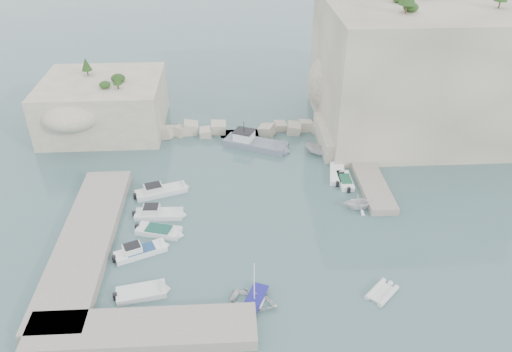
{
  "coord_description": "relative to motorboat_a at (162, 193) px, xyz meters",
  "views": [
    {
      "loc": [
        -2.57,
        -39.72,
        31.68
      ],
      "look_at": [
        0.0,
        6.0,
        3.0
      ],
      "focal_mm": 35.0,
      "sensor_mm": 36.0,
      "label": 1
    }
  ],
  "objects": [
    {
      "name": "tender_east_d",
      "position": [
        19.45,
        7.72,
        0.0
      ],
      "size": [
        4.42,
        3.44,
        1.62
      ],
      "primitive_type": "imported",
      "rotation": [
        0.0,
        0.0,
        1.05
      ],
      "color": "silver",
      "rests_on": "ground"
    },
    {
      "name": "motorboat_b",
      "position": [
        0.21,
        -4.38,
        0.0
      ],
      "size": [
        5.56,
        1.96,
        1.4
      ],
      "primitive_type": null,
      "rotation": [
        0.0,
        0.0,
        -0.03
      ],
      "color": "silver",
      "rests_on": "ground"
    },
    {
      "name": "ledge_east",
      "position": [
        24.14,
        2.29,
        0.4
      ],
      "size": [
        3.0,
        16.0,
        0.8
      ],
      "primitive_type": "cube",
      "color": "#9E9689",
      "rests_on": "ground"
    },
    {
      "name": "motorboat_e",
      "position": [
        -0.09,
        -15.74,
        0.0
      ],
      "size": [
        4.93,
        2.78,
        0.7
      ],
      "primitive_type": null,
      "rotation": [
        0.0,
        0.0,
        0.2
      ],
      "color": "silver",
      "rests_on": "ground"
    },
    {
      "name": "tender_east_b",
      "position": [
        21.24,
        0.97,
        0.0
      ],
      "size": [
        1.51,
        4.32,
        0.7
      ],
      "primitive_type": null,
      "rotation": [
        0.0,
        0.0,
        1.56
      ],
      "color": "white",
      "rests_on": "ground"
    },
    {
      "name": "quay_south",
      "position": [
        0.64,
        -20.21,
        0.55
      ],
      "size": [
        18.0,
        4.0,
        1.1
      ],
      "primitive_type": "cube",
      "color": "#9E9689",
      "rests_on": "ground"
    },
    {
      "name": "rowboat_mast",
      "position": [
        9.62,
        -17.31,
        2.53
      ],
      "size": [
        0.1,
        0.1,
        4.2
      ],
      "primitive_type": "cylinder",
      "color": "white",
      "rests_on": "rowboat"
    },
    {
      "name": "tender_east_a",
      "position": [
        21.59,
        -4.1,
        0.0
      ],
      "size": [
        3.55,
        3.1,
        1.8
      ],
      "primitive_type": "imported",
      "rotation": [
        0.0,
        0.0,
        1.62
      ],
      "color": "white",
      "rests_on": "ground"
    },
    {
      "name": "quay_west",
      "position": [
        -6.36,
        -8.71,
        0.55
      ],
      "size": [
        5.0,
        24.0,
        1.1
      ],
      "primitive_type": "cube",
      "color": "#9E9689",
      "rests_on": "ground"
    },
    {
      "name": "cliff_terrace",
      "position": [
        23.64,
        10.29,
        1.25
      ],
      "size": [
        8.0,
        10.0,
        2.5
      ],
      "primitive_type": "cube",
      "color": "beige",
      "rests_on": "ground"
    },
    {
      "name": "motorboat_a",
      "position": [
        0.0,
        0.0,
        0.0
      ],
      "size": [
        6.55,
        3.78,
        1.4
      ],
      "primitive_type": null,
      "rotation": [
        0.0,
        0.0,
        0.33
      ],
      "color": "silver",
      "rests_on": "ground"
    },
    {
      "name": "cliff_east",
      "position": [
        33.64,
        15.29,
        8.5
      ],
      "size": [
        26.0,
        22.0,
        17.0
      ],
      "primitive_type": "cube",
      "color": "beige",
      "rests_on": "ground"
    },
    {
      "name": "breakwater",
      "position": [
        9.64,
        14.29,
        0.7
      ],
      "size": [
        28.0,
        3.0,
        1.4
      ],
      "primitive_type": "cube",
      "color": "beige",
      "rests_on": "ground"
    },
    {
      "name": "tender_east_c",
      "position": [
        20.63,
        2.67,
        0.0
      ],
      "size": [
        2.58,
        5.41,
        0.7
      ],
      "primitive_type": null,
      "rotation": [
        0.0,
        0.0,
        1.39
      ],
      "color": "white",
      "rests_on": "ground"
    },
    {
      "name": "ground",
      "position": [
        10.64,
        -7.71,
        0.0
      ],
      "size": [
        400.0,
        400.0,
        0.0
      ],
      "primitive_type": "plane",
      "color": "#446466",
      "rests_on": "ground"
    },
    {
      "name": "rowboat",
      "position": [
        9.62,
        -17.31,
        0.0
      ],
      "size": [
        4.98,
        4.34,
        0.86
      ],
      "primitive_type": "imported",
      "rotation": [
        0.0,
        0.0,
        1.18
      ],
      "color": "white",
      "rests_on": "ground"
    },
    {
      "name": "motorboat_c",
      "position": [
        0.5,
        -7.23,
        0.0
      ],
      "size": [
        5.24,
        3.08,
        0.7
      ],
      "primitive_type": null,
      "rotation": [
        0.0,
        0.0,
        -0.28
      ],
      "color": "silver",
      "rests_on": "ground"
    },
    {
      "name": "inflatable_dinghy",
      "position": [
        20.73,
        -16.83,
        0.0
      ],
      "size": [
        3.44,
        3.42,
        0.44
      ],
      "primitive_type": null,
      "rotation": [
        0.0,
        0.0,
        0.78
      ],
      "color": "silver",
      "rests_on": "ground"
    },
    {
      "name": "work_boat",
      "position": [
        11.28,
        10.28,
        0.0
      ],
      "size": [
        9.44,
        6.25,
        2.2
      ],
      "primitive_type": null,
      "rotation": [
        0.0,
        0.0,
        -0.43
      ],
      "color": "slate",
      "rests_on": "ground"
    },
    {
      "name": "motorboat_d",
      "position": [
        -0.89,
        -10.34,
        0.0
      ],
      "size": [
        5.54,
        3.56,
        1.4
      ],
      "primitive_type": null,
      "rotation": [
        0.0,
        0.0,
        0.4
      ],
      "color": "white",
      "rests_on": "ground"
    },
    {
      "name": "outcrop_west",
      "position": [
        -9.36,
        17.29,
        3.5
      ],
      "size": [
        16.0,
        14.0,
        7.0
      ],
      "primitive_type": "cube",
      "color": "beige",
      "rests_on": "ground"
    }
  ]
}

